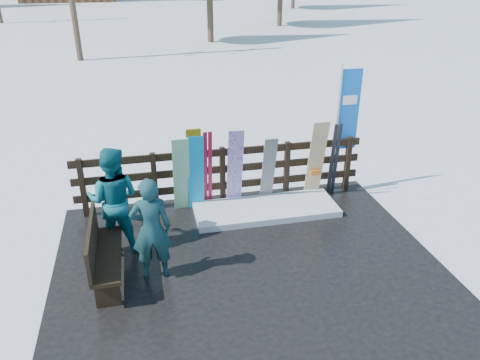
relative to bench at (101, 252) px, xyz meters
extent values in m
plane|color=white|center=(2.19, -0.11, -0.60)|extent=(700.00, 700.00, 0.00)
cube|color=black|center=(2.19, -0.11, -0.56)|extent=(6.00, 5.00, 0.08)
cube|color=black|center=(-0.41, 2.09, 0.06)|extent=(0.10, 0.10, 1.15)
cube|color=black|center=(0.89, 2.09, 0.06)|extent=(0.10, 0.10, 1.15)
cube|color=black|center=(2.19, 2.09, 0.06)|extent=(0.10, 0.10, 1.15)
cube|color=black|center=(3.49, 2.09, 0.06)|extent=(0.10, 0.10, 1.15)
cube|color=black|center=(4.79, 2.09, 0.06)|extent=(0.10, 0.10, 1.15)
cube|color=black|center=(2.19, 2.09, -0.17)|extent=(5.60, 0.05, 0.14)
cube|color=black|center=(2.19, 2.09, 0.18)|extent=(5.60, 0.05, 0.14)
cube|color=black|center=(2.19, 2.09, 0.53)|extent=(5.60, 0.05, 0.14)
cube|color=white|center=(2.91, 1.49, -0.46)|extent=(2.69, 1.00, 0.12)
cube|color=black|center=(0.07, 0.00, -0.07)|extent=(0.40, 1.50, 0.06)
cube|color=black|center=(0.07, -0.60, -0.29)|extent=(0.34, 0.06, 0.45)
cube|color=black|center=(0.07, 0.60, -0.29)|extent=(0.34, 0.06, 0.45)
cube|color=black|center=(-0.11, 0.00, 0.20)|extent=(0.05, 1.50, 0.50)
cube|color=#059AE3|center=(1.64, 1.87, 0.25)|extent=(0.30, 0.25, 1.53)
cube|color=white|center=(1.38, 1.87, 0.24)|extent=(0.31, 0.29, 1.51)
cube|color=yellow|center=(1.62, 1.87, 0.32)|extent=(0.27, 0.26, 1.68)
cube|color=white|center=(2.39, 1.87, 0.28)|extent=(0.29, 0.32, 1.60)
cube|color=black|center=(3.04, 1.87, 0.18)|extent=(0.25, 0.34, 1.39)
cube|color=silver|center=(4.01, 1.87, 0.30)|extent=(0.32, 0.34, 1.64)
cube|color=#A61434|center=(1.83, 1.94, 0.27)|extent=(0.07, 0.27, 1.58)
cube|color=#A61434|center=(1.92, 1.94, 0.27)|extent=(0.07, 0.27, 1.58)
cube|color=black|center=(4.37, 1.94, 0.25)|extent=(0.08, 0.15, 1.52)
cube|color=black|center=(4.46, 1.94, 0.25)|extent=(0.08, 0.15, 1.52)
cylinder|color=silver|center=(4.50, 2.14, 0.78)|extent=(0.04, 0.04, 2.60)
cube|color=blue|center=(4.72, 2.14, 1.18)|extent=(0.42, 0.02, 1.60)
imported|color=#1B574A|center=(0.74, -0.03, 0.30)|extent=(0.60, 0.39, 1.63)
imported|color=#105E6D|center=(0.20, 0.90, 0.37)|extent=(0.99, 0.85, 1.77)
camera|label=1|loc=(0.73, -5.99, 3.87)|focal=35.00mm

